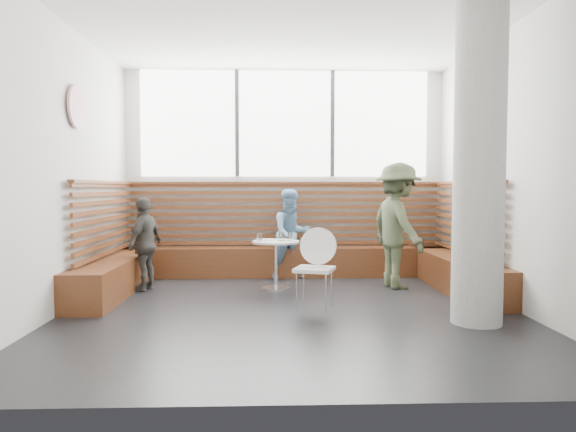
{
  "coord_description": "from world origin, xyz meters",
  "views": [
    {
      "loc": [
        -0.22,
        -5.65,
        1.37
      ],
      "look_at": [
        0.0,
        1.0,
        1.0
      ],
      "focal_mm": 32.0,
      "sensor_mm": 36.0,
      "label": 1
    }
  ],
  "objects_px": {
    "cafe_chair": "(314,261)",
    "adult_man": "(398,225)",
    "child_back": "(292,234)",
    "concrete_column": "(479,164)",
    "child_left": "(145,244)",
    "cafe_table": "(276,255)"
  },
  "relations": [
    {
      "from": "cafe_chair",
      "to": "concrete_column",
      "type": "bearing_deg",
      "value": -7.11
    },
    {
      "from": "concrete_column",
      "to": "cafe_table",
      "type": "xyz_separation_m",
      "value": [
        -2.01,
        1.83,
        -1.13
      ]
    },
    {
      "from": "cafe_table",
      "to": "child_back",
      "type": "distance_m",
      "value": 0.81
    },
    {
      "from": "cafe_chair",
      "to": "child_back",
      "type": "xyz_separation_m",
      "value": [
        -0.18,
        1.8,
        0.14
      ]
    },
    {
      "from": "concrete_column",
      "to": "child_back",
      "type": "bearing_deg",
      "value": 124.37
    },
    {
      "from": "concrete_column",
      "to": "adult_man",
      "type": "distance_m",
      "value": 2.04
    },
    {
      "from": "adult_man",
      "to": "child_left",
      "type": "distance_m",
      "value": 3.42
    },
    {
      "from": "child_back",
      "to": "cafe_table",
      "type": "bearing_deg",
      "value": -129.86
    },
    {
      "from": "cafe_chair",
      "to": "child_left",
      "type": "distance_m",
      "value": 2.4
    },
    {
      "from": "adult_man",
      "to": "child_back",
      "type": "bearing_deg",
      "value": 48.26
    },
    {
      "from": "concrete_column",
      "to": "cafe_chair",
      "type": "xyz_separation_m",
      "value": [
        -1.58,
        0.77,
        -1.07
      ]
    },
    {
      "from": "cafe_chair",
      "to": "child_left",
      "type": "bearing_deg",
      "value": 173.41
    },
    {
      "from": "concrete_column",
      "to": "child_left",
      "type": "relative_size",
      "value": 2.58
    },
    {
      "from": "adult_man",
      "to": "child_back",
      "type": "height_order",
      "value": "adult_man"
    },
    {
      "from": "cafe_chair",
      "to": "child_back",
      "type": "distance_m",
      "value": 1.82
    },
    {
      "from": "concrete_column",
      "to": "cafe_table",
      "type": "relative_size",
      "value": 4.92
    },
    {
      "from": "adult_man",
      "to": "child_back",
      "type": "relative_size",
      "value": 1.27
    },
    {
      "from": "adult_man",
      "to": "child_left",
      "type": "bearing_deg",
      "value": 75.81
    },
    {
      "from": "child_back",
      "to": "child_left",
      "type": "distance_m",
      "value": 2.13
    },
    {
      "from": "concrete_column",
      "to": "adult_man",
      "type": "relative_size",
      "value": 1.88
    },
    {
      "from": "cafe_chair",
      "to": "adult_man",
      "type": "xyz_separation_m",
      "value": [
        1.24,
        1.1,
        0.32
      ]
    },
    {
      "from": "concrete_column",
      "to": "cafe_chair",
      "type": "height_order",
      "value": "concrete_column"
    }
  ]
}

